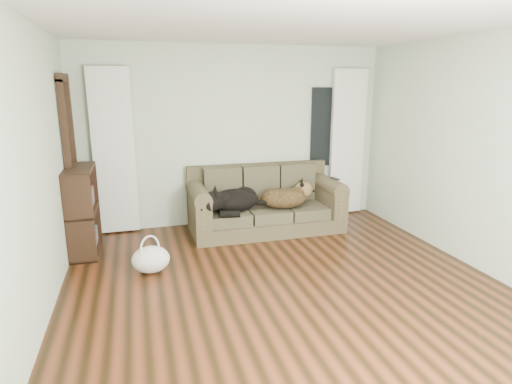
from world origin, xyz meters
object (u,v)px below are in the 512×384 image
object	(u,v)px
tote_bag	(151,259)
bookshelf	(83,213)
sofa	(266,199)
dog_black_lab	(232,202)
dog_shepherd	(286,197)

from	to	relation	value
tote_bag	bookshelf	bearing A→B (deg)	131.17
sofa	dog_black_lab	distance (m)	0.53
dog_black_lab	tote_bag	xyz separation A→B (m)	(-1.14, -0.94, -0.32)
dog_shepherd	tote_bag	size ratio (longest dim) A/B	1.63
bookshelf	tote_bag	bearing A→B (deg)	-53.36
dog_black_lab	bookshelf	world-z (taller)	bookshelf
dog_black_lab	dog_shepherd	xyz separation A→B (m)	(0.79, 0.01, 0.01)
sofa	bookshelf	world-z (taller)	bookshelf
dog_shepherd	sofa	bearing A→B (deg)	-19.12
sofa	bookshelf	size ratio (longest dim) A/B	1.99
dog_shepherd	bookshelf	bearing A→B (deg)	3.49
dog_shepherd	tote_bag	world-z (taller)	dog_shepherd
tote_bag	bookshelf	xyz separation A→B (m)	(-0.76, 0.87, 0.34)
dog_black_lab	bookshelf	bearing A→B (deg)	169.59
dog_shepherd	tote_bag	xyz separation A→B (m)	(-1.93, -0.94, -0.33)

